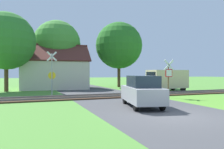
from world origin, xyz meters
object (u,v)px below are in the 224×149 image
at_px(house, 55,73).
at_px(tree_right, 119,46).
at_px(tree_left, 6,41).
at_px(parked_car, 142,91).
at_px(mail_truck, 166,80).
at_px(crossing_sign_far, 52,71).
at_px(tree_center, 57,44).
at_px(stop_sign_near, 169,76).

relative_size(house, tree_right, 0.96).
relative_size(tree_left, parked_car, 1.92).
bearing_deg(mail_truck, parked_car, 133.98).
bearing_deg(crossing_sign_far, tree_center, 88.16).
height_order(stop_sign_near, tree_left, tree_left).
bearing_deg(tree_right, stop_sign_near, -96.11).
bearing_deg(parked_car, tree_right, 84.06).
bearing_deg(stop_sign_near, mail_truck, -121.46).
distance_m(tree_center, parked_car, 19.25).
distance_m(crossing_sign_far, house, 8.33).
bearing_deg(tree_center, tree_left, -141.40).
relative_size(house, mail_truck, 1.68).
xyz_separation_m(tree_left, parked_car, (8.19, -13.93, -4.33)).
height_order(tree_center, mail_truck, tree_center).
bearing_deg(stop_sign_near, crossing_sign_far, -30.95).
height_order(tree_right, mail_truck, tree_right).
distance_m(stop_sign_near, house, 15.22).
height_order(tree_center, tree_left, tree_center).
relative_size(crossing_sign_far, tree_left, 0.47).
relative_size(crossing_sign_far, tree_right, 0.43).
bearing_deg(tree_center, tree_right, -13.84).
distance_m(house, mail_truck, 13.34).
distance_m(tree_left, parked_car, 16.73).
bearing_deg(house, tree_left, -147.57).
relative_size(tree_right, parked_car, 2.08).
height_order(stop_sign_near, house, house).
xyz_separation_m(stop_sign_near, parked_car, (-4.07, -3.16, -0.83)).
relative_size(stop_sign_near, crossing_sign_far, 0.78).
height_order(crossing_sign_far, parked_car, crossing_sign_far).
xyz_separation_m(tree_left, tree_right, (13.68, 2.55, 0.44)).
bearing_deg(tree_right, mail_truck, -76.31).
height_order(house, tree_left, tree_left).
relative_size(stop_sign_near, parked_car, 0.70).
bearing_deg(stop_sign_near, tree_center, -65.05).
relative_size(house, tree_center, 0.96).
bearing_deg(crossing_sign_far, stop_sign_near, -25.18).
distance_m(house, tree_right, 9.28).
xyz_separation_m(stop_sign_near, house, (-7.04, 13.49, 0.14)).
height_order(tree_left, parked_car, tree_left).
bearing_deg(crossing_sign_far, tree_right, 47.26).
xyz_separation_m(tree_center, tree_left, (-5.66, -4.52, -0.54)).
height_order(house, tree_center, tree_center).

